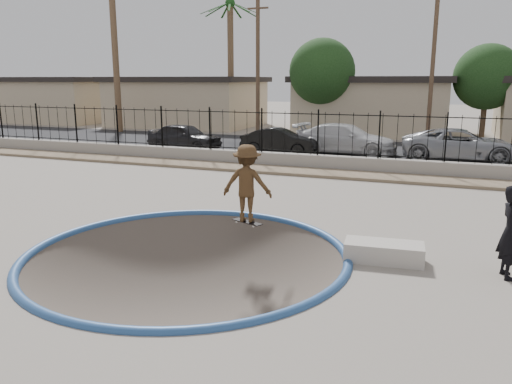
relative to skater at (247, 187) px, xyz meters
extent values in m
cube|color=slate|center=(-0.34, 10.40, -2.10)|extent=(120.00, 120.00, 2.20)
torus|color=#294F86|center=(-0.34, -2.60, -1.00)|extent=(7.04, 7.04, 0.20)
cube|color=#8E775D|center=(-0.34, 7.60, -0.94)|extent=(42.00, 1.60, 0.11)
cube|color=gray|center=(-0.34, 8.70, -0.70)|extent=(42.00, 0.45, 0.60)
cube|color=black|center=(-0.34, 8.70, -0.28)|extent=(40.00, 0.04, 0.03)
cube|color=black|center=(-0.34, 8.70, 1.30)|extent=(40.00, 0.04, 0.04)
cube|color=black|center=(-0.34, 15.40, -0.98)|extent=(90.00, 8.00, 0.04)
cube|color=tan|center=(-28.34, 24.90, 0.75)|extent=(10.00, 8.00, 3.50)
cube|color=black|center=(-28.34, 24.90, 2.70)|extent=(10.60, 8.60, 0.40)
cube|color=tan|center=(-15.34, 24.90, 0.75)|extent=(11.00, 8.00, 3.50)
cube|color=black|center=(-15.34, 24.90, 2.70)|extent=(11.60, 8.60, 0.40)
cube|color=tan|center=(-0.34, 24.90, 0.75)|extent=(10.00, 8.00, 3.50)
cube|color=black|center=(-0.34, 24.90, 2.70)|extent=(10.60, 8.60, 0.40)
cylinder|color=brown|center=(-17.34, 18.40, 4.50)|extent=(0.44, 0.44, 11.00)
cylinder|color=brown|center=(-10.34, 22.40, 3.50)|extent=(0.44, 0.44, 9.00)
sphere|color=#1C4919|center=(-10.34, 22.40, 7.95)|extent=(0.70, 0.70, 0.70)
cylinder|color=#473323|center=(-6.34, 17.40, 3.50)|extent=(0.24, 0.24, 9.00)
cube|color=#473323|center=(-6.34, 17.40, 6.80)|extent=(1.30, 0.10, 0.10)
cylinder|color=#473323|center=(3.66, 17.40, 3.75)|extent=(0.24, 0.24, 9.50)
cylinder|color=#473323|center=(-3.34, 21.40, 0.50)|extent=(0.34, 0.34, 3.00)
sphere|color=#143311|center=(-3.34, 21.40, 3.20)|extent=(4.32, 4.32, 4.32)
cylinder|color=#473323|center=(6.66, 22.40, 0.38)|extent=(0.34, 0.34, 2.75)
sphere|color=#143311|center=(6.66, 22.40, 2.85)|extent=(3.96, 3.96, 3.96)
imported|color=brown|center=(0.00, 0.00, 0.00)|extent=(1.38, 0.91, 1.99)
cube|color=black|center=(0.00, 0.00, -0.93)|extent=(0.92, 0.55, 0.02)
cylinder|color=silver|center=(-0.32, 0.04, -0.97)|extent=(0.07, 0.05, 0.06)
cylinder|color=silver|center=(-0.25, 0.19, -0.97)|extent=(0.07, 0.05, 0.06)
cylinder|color=silver|center=(0.25, -0.19, -0.97)|extent=(0.07, 0.05, 0.06)
cylinder|color=silver|center=(0.32, -0.04, -0.97)|extent=(0.07, 0.05, 0.06)
imported|color=black|center=(5.97, -1.51, -0.10)|extent=(0.57, 0.74, 1.79)
cube|color=#B5ACA0|center=(3.66, -1.48, -0.80)|extent=(1.66, 0.84, 0.40)
imported|color=black|center=(-8.38, 11.80, -0.27)|extent=(4.23, 2.06, 1.39)
imported|color=black|center=(-3.20, 12.25, -0.33)|extent=(3.90, 1.51, 1.27)
imported|color=silver|center=(-0.08, 13.40, -0.22)|extent=(5.29, 2.56, 1.48)
imported|color=gray|center=(5.31, 13.12, -0.23)|extent=(5.39, 2.74, 1.46)
camera|label=1|loc=(4.71, -11.59, 2.70)|focal=35.00mm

